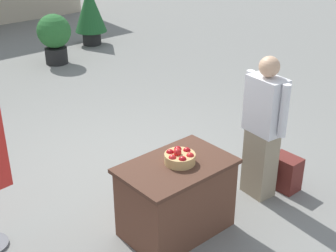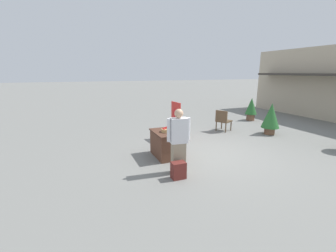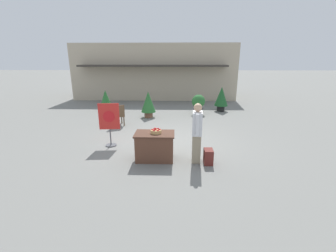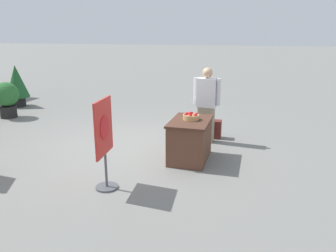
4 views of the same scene
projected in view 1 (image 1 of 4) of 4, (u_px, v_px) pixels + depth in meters
name	position (u px, v px, depth m)	size (l,w,h in m)	color
ground_plane	(124.00, 166.00, 6.09)	(120.00, 120.00, 0.00)	slate
display_table	(176.00, 198.00, 4.74)	(1.12, 0.73, 0.79)	brown
apple_basket	(180.00, 157.00, 4.56)	(0.31, 0.31, 0.16)	tan
person_visitor	(263.00, 128.00, 5.16)	(0.30, 0.61, 1.67)	gray
backpack	(285.00, 173.00, 5.53)	(0.24, 0.34, 0.42)	maroon
potted_plant_far_right	(90.00, 11.00, 10.86)	(0.75, 0.75, 1.38)	black
potted_plant_far_left	(54.00, 35.00, 9.65)	(0.70, 0.70, 1.04)	black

